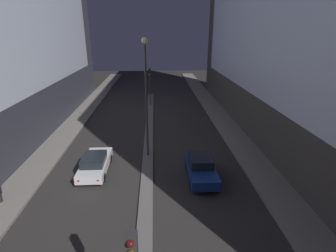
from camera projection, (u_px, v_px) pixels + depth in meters
name	position (u px, v px, depth m)	size (l,w,h in m)	color
median_strip	(149.00, 143.00, 23.78)	(0.83, 38.87, 0.11)	#66605B
traffic_light_mid	(150.00, 79.00, 34.44)	(0.32, 0.42, 4.91)	#383838
street_lamp	(146.00, 84.00, 19.42)	(0.48, 0.48, 9.16)	#383838
car_left_lane	(95.00, 163.00, 18.78)	(1.78, 4.55, 1.44)	silver
car_right_lane	(201.00, 169.00, 17.93)	(1.81, 4.07, 1.58)	navy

